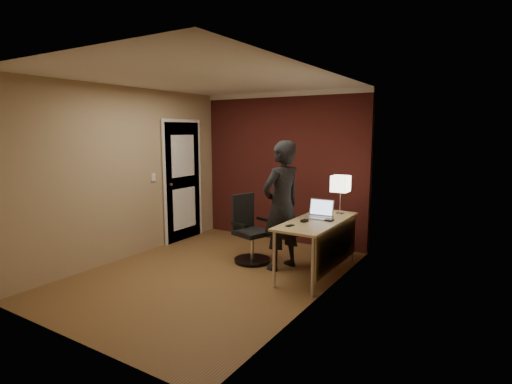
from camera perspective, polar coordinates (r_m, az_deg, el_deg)
room at (r=6.52m, az=-0.05°, el=4.34°), size 4.00×4.00×4.00m
desk at (r=5.23m, az=9.46°, el=-5.42°), size 0.60×1.50×0.73m
desk_lamp at (r=5.57m, az=11.99°, el=1.10°), size 0.22×0.22×0.54m
laptop at (r=5.38m, az=9.12°, el=-2.91°), size 0.34×0.28×0.23m
mouse at (r=5.08m, az=6.94°, el=-4.10°), size 0.08×0.11×0.03m
phone at (r=4.86m, az=4.86°, el=-4.81°), size 0.08×0.12×0.01m
wallet at (r=5.20m, az=10.44°, el=-3.95°), size 0.10×0.12×0.02m
office_chair at (r=5.75m, az=-0.95°, el=-5.86°), size 0.54×0.59×0.95m
person at (r=5.38m, az=3.67°, el=-1.96°), size 0.59×0.73×1.75m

